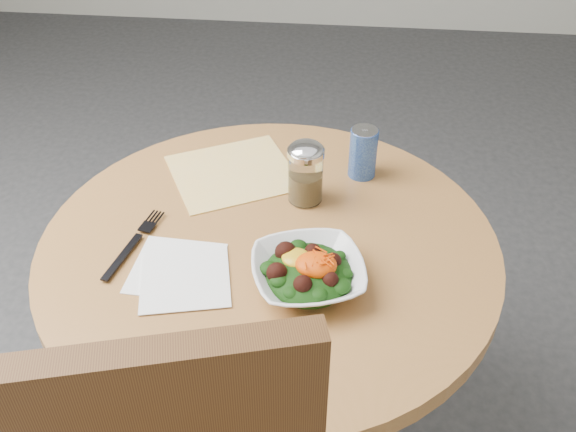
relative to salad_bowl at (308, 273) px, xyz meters
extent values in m
cylinder|color=black|center=(-0.09, 0.12, -0.42)|extent=(0.10, 0.10, 0.71)
cylinder|color=#B57641|center=(-0.09, 0.12, -0.05)|extent=(0.90, 0.90, 0.04)
cube|color=#E8A20C|center=(-0.20, 0.34, -0.03)|extent=(0.34, 0.33, 0.00)
cube|color=white|center=(-0.25, 0.02, -0.03)|extent=(0.17, 0.17, 0.00)
cube|color=white|center=(-0.22, -0.01, -0.02)|extent=(0.19, 0.19, 0.00)
imported|color=white|center=(0.00, 0.00, 0.00)|extent=(0.25, 0.25, 0.05)
ellipsoid|color=black|center=(0.00, 0.00, 0.00)|extent=(0.16, 0.16, 0.06)
ellipsoid|color=gold|center=(-0.02, 0.01, 0.02)|extent=(0.05, 0.05, 0.02)
ellipsoid|color=#F65805|center=(0.01, 0.00, 0.02)|extent=(0.07, 0.06, 0.03)
cube|color=black|center=(-0.35, 0.03, -0.02)|extent=(0.04, 0.14, 0.00)
cube|color=black|center=(-0.33, 0.14, -0.02)|extent=(0.04, 0.08, 0.00)
cylinder|color=silver|center=(-0.03, 0.25, 0.03)|extent=(0.07, 0.07, 0.11)
cylinder|color=#A3804C|center=(-0.03, 0.25, 0.01)|extent=(0.06, 0.06, 0.06)
cylinder|color=silver|center=(-0.03, 0.25, 0.09)|extent=(0.08, 0.08, 0.01)
ellipsoid|color=silver|center=(-0.03, 0.25, 0.10)|extent=(0.07, 0.07, 0.03)
cylinder|color=#0D2996|center=(0.09, 0.36, 0.03)|extent=(0.06, 0.06, 0.11)
cylinder|color=silver|center=(0.09, 0.36, 0.09)|extent=(0.06, 0.06, 0.00)
cube|color=silver|center=(0.09, 0.37, 0.09)|extent=(0.01, 0.02, 0.00)
camera|label=1|loc=(0.05, -0.83, 0.79)|focal=40.00mm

